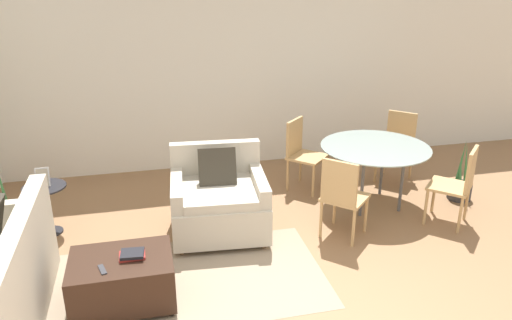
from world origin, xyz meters
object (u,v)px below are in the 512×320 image
dining_table (375,152)px  dining_chair_far_left (301,150)px  picture_frame (42,177)px  side_table (46,200)px  ottoman (123,279)px  dining_chair_near_right (459,181)px  potted_plant_small (460,186)px  book_stack (132,255)px  dining_chair_near_left (342,193)px  tv_remote_primary (102,270)px  armchair (219,201)px  dining_chair_far_right (398,142)px

dining_table → dining_chair_far_left: size_ratio=1.40×
picture_frame → dining_table: (3.65, -0.15, 0.03)m
side_table → dining_table: dining_table is taller
ottoman → dining_chair_far_left: bearing=41.6°
dining_chair_near_right → potted_plant_small: dining_chair_near_right is taller
book_stack → dining_chair_near_left: size_ratio=0.23×
tv_remote_primary → potted_plant_small: potted_plant_small is taller
tv_remote_primary → dining_table: bearing=25.2°
tv_remote_primary → armchair: bearing=46.6°
picture_frame → dining_table: size_ratio=0.16×
side_table → dining_table: (3.65, -0.15, 0.29)m
tv_remote_primary → dining_chair_near_right: dining_chair_near_right is taller
armchair → picture_frame: bearing=168.0°
armchair → ottoman: 1.45m
armchair → dining_chair_far_left: size_ratio=1.17×
tv_remote_primary → dining_chair_far_left: (2.33, 2.09, 0.08)m
side_table → potted_plant_small: 4.80m
dining_chair_near_left → book_stack: bearing=-163.9°
picture_frame → potted_plant_small: (4.78, -0.26, -0.48)m
armchair → dining_chair_near_right: size_ratio=1.17×
tv_remote_primary → dining_chair_near_right: 3.75m
potted_plant_small → dining_chair_near_left: bearing=-162.7°
dining_table → dining_chair_near_left: bearing=-135.0°
ottoman → book_stack: bearing=0.1°
picture_frame → potted_plant_small: bearing=-3.1°
tv_remote_primary → dining_chair_far_right: bearing=29.6°
ottoman → dining_chair_near_left: size_ratio=0.94×
book_stack → dining_chair_far_left: 2.86m
dining_table → dining_chair_far_right: 0.96m
side_table → dining_chair_near_right: size_ratio=0.61×
dining_table → dining_chair_far_left: dining_chair_far_left is taller
dining_chair_near_left → dining_chair_far_left: bearing=90.0°
armchair → picture_frame: size_ratio=5.22×
armchair → ottoman: bearing=-133.4°
tv_remote_primary → potted_plant_small: 4.34m
ottoman → dining_chair_far_right: bearing=28.8°
dining_table → ottoman: bearing=-156.0°
dining_chair_near_right → side_table: bearing=169.3°
ottoman → dining_table: bearing=24.0°
dining_table → dining_chair_far_right: (0.67, 0.67, -0.15)m
tv_remote_primary → side_table: size_ratio=0.28×
picture_frame → dining_chair_near_left: dining_chair_near_left is taller
armchair → potted_plant_small: bearing=2.3°
side_table → dining_table: 3.67m
book_stack → picture_frame: 1.69m
book_stack → dining_table: bearing=24.7°
ottoman → tv_remote_primary: 0.28m
book_stack → dining_chair_near_left: bearing=16.1°
tv_remote_primary → picture_frame: bearing=112.6°
dining_chair_far_left → dining_chair_far_right: 1.34m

